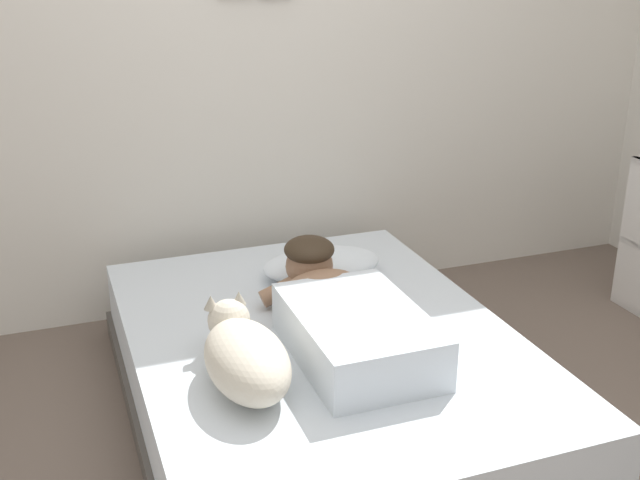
{
  "coord_description": "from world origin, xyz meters",
  "views": [
    {
      "loc": [
        -0.98,
        -2.14,
        1.69
      ],
      "look_at": [
        0.01,
        0.58,
        0.59
      ],
      "focal_mm": 43.87,
      "sensor_mm": 36.0,
      "label": 1
    }
  ],
  "objects_px": {
    "bed": "(321,373)",
    "coffee_cup": "(324,288)",
    "person_lying": "(343,314)",
    "pillow": "(322,264)",
    "cell_phone": "(351,336)",
    "dog": "(244,355)"
  },
  "relations": [
    {
      "from": "pillow",
      "to": "person_lying",
      "type": "bearing_deg",
      "value": -102.89
    },
    {
      "from": "bed",
      "to": "coffee_cup",
      "type": "distance_m",
      "value": 0.38
    },
    {
      "from": "person_lying",
      "to": "coffee_cup",
      "type": "distance_m",
      "value": 0.39
    },
    {
      "from": "pillow",
      "to": "dog",
      "type": "bearing_deg",
      "value": -126.15
    },
    {
      "from": "bed",
      "to": "cell_phone",
      "type": "distance_m",
      "value": 0.21
    },
    {
      "from": "pillow",
      "to": "coffee_cup",
      "type": "xyz_separation_m",
      "value": [
        -0.06,
        -0.2,
        -0.02
      ]
    },
    {
      "from": "person_lying",
      "to": "coffee_cup",
      "type": "xyz_separation_m",
      "value": [
        0.07,
        0.38,
        -0.07
      ]
    },
    {
      "from": "person_lying",
      "to": "coffee_cup",
      "type": "height_order",
      "value": "person_lying"
    },
    {
      "from": "cell_phone",
      "to": "coffee_cup",
      "type": "bearing_deg",
      "value": 85.46
    },
    {
      "from": "bed",
      "to": "person_lying",
      "type": "relative_size",
      "value": 2.08
    },
    {
      "from": "bed",
      "to": "pillow",
      "type": "xyz_separation_m",
      "value": [
        0.18,
        0.49,
        0.23
      ]
    },
    {
      "from": "dog",
      "to": "person_lying",
      "type": "bearing_deg",
      "value": 22.07
    },
    {
      "from": "person_lying",
      "to": "bed",
      "type": "bearing_deg",
      "value": 121.35
    },
    {
      "from": "person_lying",
      "to": "cell_phone",
      "type": "distance_m",
      "value": 0.11
    },
    {
      "from": "bed",
      "to": "coffee_cup",
      "type": "height_order",
      "value": "coffee_cup"
    },
    {
      "from": "person_lying",
      "to": "pillow",
      "type": "bearing_deg",
      "value": 77.11
    },
    {
      "from": "person_lying",
      "to": "cell_phone",
      "type": "height_order",
      "value": "person_lying"
    },
    {
      "from": "cell_phone",
      "to": "dog",
      "type": "bearing_deg",
      "value": -158.5
    },
    {
      "from": "dog",
      "to": "pillow",
      "type": "bearing_deg",
      "value": 53.85
    },
    {
      "from": "bed",
      "to": "person_lying",
      "type": "distance_m",
      "value": 0.3
    },
    {
      "from": "pillow",
      "to": "person_lying",
      "type": "distance_m",
      "value": 0.59
    },
    {
      "from": "pillow",
      "to": "cell_phone",
      "type": "xyz_separation_m",
      "value": [
        -0.09,
        -0.56,
        -0.05
      ]
    }
  ]
}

